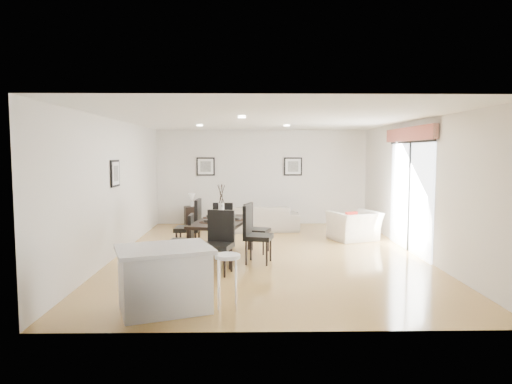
{
  "coord_description": "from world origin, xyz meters",
  "views": [
    {
      "loc": [
        -0.4,
        -9.07,
        2.06
      ],
      "look_at": [
        -0.23,
        0.4,
        1.23
      ],
      "focal_mm": 32.0,
      "sensor_mm": 36.0,
      "label": 1
    }
  ],
  "objects_px": {
    "dining_table": "(221,224)",
    "bar_stool": "(227,262)",
    "coffee_table": "(280,220)",
    "side_table": "(192,216)",
    "armchair": "(354,226)",
    "dining_chair_wnear": "(186,236)",
    "sofa": "(254,218)",
    "kitchen_island": "(164,278)",
    "dining_chair_efar": "(253,225)",
    "dining_chair_wfar": "(192,223)",
    "dining_chair_foot": "(224,222)",
    "dining_chair_head": "(219,238)",
    "dining_chair_enear": "(254,231)"
  },
  "relations": [
    {
      "from": "dining_table",
      "to": "bar_stool",
      "type": "relative_size",
      "value": 2.63
    },
    {
      "from": "coffee_table",
      "to": "side_table",
      "type": "relative_size",
      "value": 1.74
    },
    {
      "from": "armchair",
      "to": "side_table",
      "type": "relative_size",
      "value": 1.92
    },
    {
      "from": "coffee_table",
      "to": "dining_chair_wnear",
      "type": "bearing_deg",
      "value": -102.64
    },
    {
      "from": "sofa",
      "to": "kitchen_island",
      "type": "height_order",
      "value": "kitchen_island"
    },
    {
      "from": "side_table",
      "to": "sofa",
      "type": "bearing_deg",
      "value": -27.37
    },
    {
      "from": "dining_chair_efar",
      "to": "coffee_table",
      "type": "bearing_deg",
      "value": 5.49
    },
    {
      "from": "dining_table",
      "to": "dining_chair_wfar",
      "type": "bearing_deg",
      "value": 156.22
    },
    {
      "from": "armchair",
      "to": "kitchen_island",
      "type": "height_order",
      "value": "kitchen_island"
    },
    {
      "from": "dining_chair_wfar",
      "to": "bar_stool",
      "type": "distance_m",
      "value": 3.49
    },
    {
      "from": "dining_chair_wfar",
      "to": "dining_chair_efar",
      "type": "bearing_deg",
      "value": 95.43
    },
    {
      "from": "dining_chair_foot",
      "to": "bar_stool",
      "type": "height_order",
      "value": "dining_chair_foot"
    },
    {
      "from": "dining_chair_foot",
      "to": "side_table",
      "type": "bearing_deg",
      "value": -62.87
    },
    {
      "from": "dining_chair_head",
      "to": "dining_chair_foot",
      "type": "distance_m",
      "value": 2.21
    },
    {
      "from": "dining_chair_foot",
      "to": "side_table",
      "type": "relative_size",
      "value": 1.79
    },
    {
      "from": "dining_chair_wnear",
      "to": "dining_chair_foot",
      "type": "height_order",
      "value": "dining_chair_foot"
    },
    {
      "from": "dining_chair_wfar",
      "to": "dining_chair_foot",
      "type": "height_order",
      "value": "dining_chair_wfar"
    },
    {
      "from": "kitchen_island",
      "to": "bar_stool",
      "type": "xyz_separation_m",
      "value": [
        0.82,
        -0.0,
        0.21
      ]
    },
    {
      "from": "dining_chair_efar",
      "to": "bar_stool",
      "type": "relative_size",
      "value": 1.38
    },
    {
      "from": "dining_chair_head",
      "to": "side_table",
      "type": "height_order",
      "value": "dining_chair_head"
    },
    {
      "from": "armchair",
      "to": "dining_chair_efar",
      "type": "bearing_deg",
      "value": 5.99
    },
    {
      "from": "sofa",
      "to": "kitchen_island",
      "type": "xyz_separation_m",
      "value": [
        -1.26,
        -5.99,
        0.09
      ]
    },
    {
      "from": "dining_chair_wnear",
      "to": "bar_stool",
      "type": "relative_size",
      "value": 1.25
    },
    {
      "from": "sofa",
      "to": "dining_chair_efar",
      "type": "height_order",
      "value": "dining_chair_efar"
    },
    {
      "from": "sofa",
      "to": "coffee_table",
      "type": "height_order",
      "value": "sofa"
    },
    {
      "from": "dining_chair_wnear",
      "to": "dining_chair_wfar",
      "type": "xyz_separation_m",
      "value": [
        0.02,
        0.89,
        0.1
      ]
    },
    {
      "from": "dining_table",
      "to": "dining_chair_head",
      "type": "xyz_separation_m",
      "value": [
        0.02,
        -1.1,
        -0.07
      ]
    },
    {
      "from": "dining_chair_wfar",
      "to": "bar_stool",
      "type": "height_order",
      "value": "dining_chair_wfar"
    },
    {
      "from": "dining_chair_enear",
      "to": "bar_stool",
      "type": "distance_m",
      "value": 2.55
    },
    {
      "from": "dining_chair_wfar",
      "to": "bar_stool",
      "type": "bearing_deg",
      "value": 18.2
    },
    {
      "from": "dining_chair_efar",
      "to": "dining_chair_foot",
      "type": "height_order",
      "value": "dining_chair_efar"
    },
    {
      "from": "dining_chair_efar",
      "to": "dining_chair_enear",
      "type": "bearing_deg",
      "value": -161.68
    },
    {
      "from": "coffee_table",
      "to": "bar_stool",
      "type": "height_order",
      "value": "bar_stool"
    },
    {
      "from": "dining_chair_enear",
      "to": "kitchen_island",
      "type": "xyz_separation_m",
      "value": [
        -1.2,
        -2.52,
        -0.19
      ]
    },
    {
      "from": "dining_table",
      "to": "dining_chair_head",
      "type": "distance_m",
      "value": 1.1
    },
    {
      "from": "dining_chair_head",
      "to": "dining_chair_foot",
      "type": "bearing_deg",
      "value": 106.02
    },
    {
      "from": "coffee_table",
      "to": "kitchen_island",
      "type": "distance_m",
      "value": 6.95
    },
    {
      "from": "dining_chair_efar",
      "to": "kitchen_island",
      "type": "xyz_separation_m",
      "value": [
        -1.21,
        -3.42,
        -0.15
      ]
    },
    {
      "from": "armchair",
      "to": "dining_chair_enear",
      "type": "bearing_deg",
      "value": 20.21
    },
    {
      "from": "side_table",
      "to": "bar_stool",
      "type": "height_order",
      "value": "bar_stool"
    },
    {
      "from": "dining_table",
      "to": "dining_chair_wfar",
      "type": "xyz_separation_m",
      "value": [
        -0.62,
        0.44,
        -0.05
      ]
    },
    {
      "from": "side_table",
      "to": "kitchen_island",
      "type": "xyz_separation_m",
      "value": [
        0.47,
        -6.88,
        0.15
      ]
    },
    {
      "from": "dining_chair_efar",
      "to": "bar_stool",
      "type": "xyz_separation_m",
      "value": [
        -0.38,
        -3.42,
        0.06
      ]
    },
    {
      "from": "dining_chair_enear",
      "to": "side_table",
      "type": "xyz_separation_m",
      "value": [
        -1.67,
        4.37,
        -0.34
      ]
    },
    {
      "from": "dining_table",
      "to": "bar_stool",
      "type": "distance_m",
      "value": 2.95
    },
    {
      "from": "armchair",
      "to": "dining_chair_foot",
      "type": "height_order",
      "value": "dining_chair_foot"
    },
    {
      "from": "dining_chair_enear",
      "to": "dining_chair_efar",
      "type": "relative_size",
      "value": 1.07
    },
    {
      "from": "sofa",
      "to": "bar_stool",
      "type": "distance_m",
      "value": 6.01
    },
    {
      "from": "dining_chair_head",
      "to": "dining_chair_efar",
      "type": "bearing_deg",
      "value": 84.06
    },
    {
      "from": "dining_table",
      "to": "dining_chair_wnear",
      "type": "height_order",
      "value": "dining_chair_wnear"
    }
  ]
}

